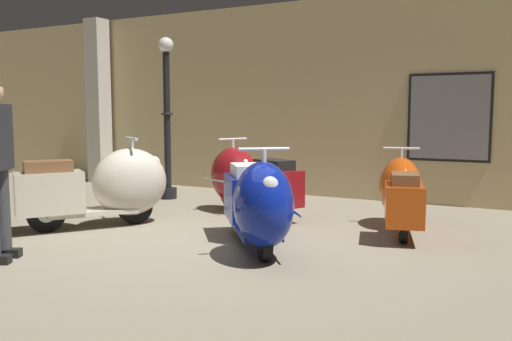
{
  "coord_description": "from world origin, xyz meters",
  "views": [
    {
      "loc": [
        3.2,
        -4.9,
        1.42
      ],
      "look_at": [
        0.12,
        0.98,
        0.71
      ],
      "focal_mm": 37.78,
      "sensor_mm": 36.0,
      "label": 1
    }
  ],
  "objects_px": {
    "scooter_0": "(106,186)",
    "scooter_2": "(258,204)",
    "scooter_1": "(246,180)",
    "scooter_3": "(401,193)",
    "lamppost": "(167,119)"
  },
  "relations": [
    {
      "from": "scooter_1",
      "to": "scooter_3",
      "type": "relative_size",
      "value": 1.05
    },
    {
      "from": "scooter_0",
      "to": "scooter_2",
      "type": "distance_m",
      "value": 2.27
    },
    {
      "from": "scooter_0",
      "to": "scooter_2",
      "type": "xyz_separation_m",
      "value": [
        2.26,
        -0.23,
        -0.01
      ]
    },
    {
      "from": "scooter_2",
      "to": "lamppost",
      "type": "distance_m",
      "value": 3.87
    },
    {
      "from": "scooter_2",
      "to": "lamppost",
      "type": "relative_size",
      "value": 0.65
    },
    {
      "from": "scooter_2",
      "to": "scooter_3",
      "type": "relative_size",
      "value": 1.02
    },
    {
      "from": "scooter_0",
      "to": "scooter_3",
      "type": "relative_size",
      "value": 1.06
    },
    {
      "from": "scooter_1",
      "to": "scooter_3",
      "type": "bearing_deg",
      "value": -155.68
    },
    {
      "from": "scooter_2",
      "to": "scooter_0",
      "type": "bearing_deg",
      "value": -133.85
    },
    {
      "from": "scooter_2",
      "to": "lamppost",
      "type": "xyz_separation_m",
      "value": [
        -2.93,
        2.4,
        0.82
      ]
    },
    {
      "from": "scooter_0",
      "to": "lamppost",
      "type": "bearing_deg",
      "value": 52.36
    },
    {
      "from": "scooter_1",
      "to": "scooter_2",
      "type": "height_order",
      "value": "scooter_2"
    },
    {
      "from": "scooter_0",
      "to": "scooter_2",
      "type": "relative_size",
      "value": 1.04
    },
    {
      "from": "scooter_0",
      "to": "lamppost",
      "type": "relative_size",
      "value": 0.68
    },
    {
      "from": "scooter_0",
      "to": "scooter_3",
      "type": "xyz_separation_m",
      "value": [
        3.33,
        1.48,
        -0.06
      ]
    }
  ]
}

